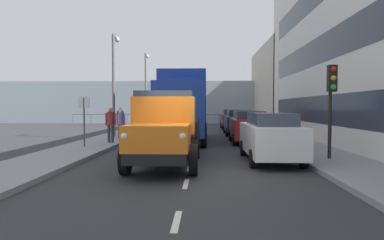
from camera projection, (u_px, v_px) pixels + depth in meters
The scene contains 23 objects.
ground_plane at pixel (197, 141), 19.30m from camera, with size 80.00×80.00×0.00m, color #2D2D30.
sidewalk_left at pixel (284, 140), 19.11m from camera, with size 2.49×35.75×0.15m, color gray.
sidewalk_right at pixel (110, 139), 19.49m from camera, with size 2.49×35.75×0.15m, color gray.
road_centreline_markings at pixel (196, 143), 17.93m from camera, with size 0.12×30.61×0.01m.
building_far_block at pixel (299, 87), 34.71m from camera, with size 7.80×13.72×8.08m.
sea_horizon at pixel (201, 102), 40.05m from camera, with size 80.00×0.80×5.00m, color #84939E.
seawall_railing at pixel (201, 116), 36.51m from camera, with size 28.08×0.08×1.20m.
truck_vintage_orange at pixel (165, 130), 10.82m from camera, with size 2.17×5.64×2.43m.
lorry_cargo_blue at pixel (183, 104), 18.90m from camera, with size 2.58×8.20×3.87m.
car_white_kerbside_near at pixel (270, 136), 11.98m from camera, with size 1.77×4.42×1.72m.
car_red_kerbside_1 at pixel (248, 126), 18.04m from camera, with size 1.84×4.11×1.72m.
car_navy_kerbside_2 at pixel (238, 122), 23.31m from camera, with size 1.89×4.46×1.72m.
car_maroon_kerbside_3 at pixel (231, 119), 29.47m from camera, with size 1.83×4.42×1.72m.
car_grey_oppositeside_0 at pixel (156, 122), 22.64m from camera, with size 1.89×4.05×1.72m.
car_black_oppositeside_1 at pixel (166, 119), 28.03m from camera, with size 1.83×4.58×1.72m.
pedestrian_by_lamp at pixel (111, 121), 16.90m from camera, with size 0.53×0.34×1.79m.
pedestrian_strolling at pixel (121, 122), 19.34m from camera, with size 0.53×0.34×1.57m.
pedestrian_couple_b at pixel (120, 119), 22.46m from camera, with size 0.53×0.34×1.64m.
pedestrian_couple_a at pixel (120, 117), 24.13m from camera, with size 0.53×0.34×1.77m.
traffic_light_near at pixel (331, 91), 11.50m from camera, with size 0.28×0.41×3.20m.
lamp_post_promenade at pixel (114, 76), 20.49m from camera, with size 0.32×1.14×6.16m.
lamp_post_far at pixel (146, 83), 31.28m from camera, with size 0.32×1.14×6.74m.
street_sign at pixel (84, 113), 15.10m from camera, with size 0.50×0.07×2.25m.
Camera 1 is at (-0.48, 9.54, 1.93)m, focal length 31.62 mm.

